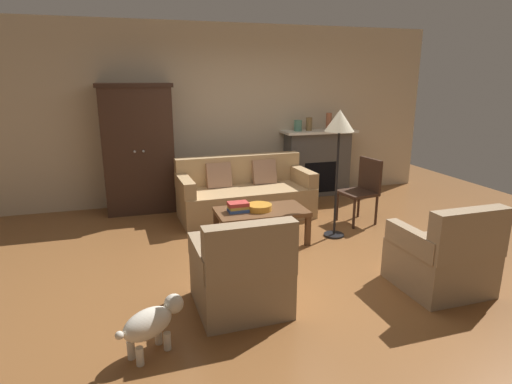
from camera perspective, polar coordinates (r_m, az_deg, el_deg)
name	(u,v)px	position (r m, az deg, el deg)	size (l,w,h in m)	color
ground_plane	(277,255)	(4.93, 2.79, -8.48)	(9.60, 9.60, 0.00)	brown
back_wall	(225,114)	(7.00, -4.21, 10.38)	(7.20, 0.10, 2.80)	beige
fireplace	(317,162)	(7.38, 8.21, 3.99)	(1.26, 0.48, 1.12)	#4C4947
armoire	(138,149)	(6.55, -15.55, 5.63)	(1.06, 0.57, 1.90)	#382319
couch	(245,195)	(6.18, -1.50, -0.43)	(1.95, 0.93, 0.86)	tan
coffee_table	(261,214)	(5.18, 0.70, -2.97)	(1.10, 0.60, 0.42)	brown
fruit_bowl	(259,207)	(5.13, 0.44, -2.06)	(0.31, 0.31, 0.07)	orange
book_stack	(238,207)	(5.07, -2.41, -2.02)	(0.25, 0.18, 0.12)	#38569E
mantel_vase_jade	(298,126)	(7.11, 5.66, 8.89)	(0.13, 0.13, 0.18)	slate
mantel_vase_bronze	(309,124)	(7.19, 7.16, 9.07)	(0.10, 0.10, 0.22)	olive
mantel_vase_terracotta	(329,121)	(7.34, 9.77, 9.35)	(0.10, 0.10, 0.28)	#A86042
armchair_near_left	(242,276)	(3.74, -1.96, -11.21)	(0.80, 0.79, 0.88)	#997F60
armchair_near_right	(444,258)	(4.44, 23.93, -8.18)	(0.79, 0.78, 0.88)	#997F60
side_chair_wooden	(363,187)	(6.07, 14.20, 0.71)	(0.50, 0.50, 0.90)	#382319
floor_lamp	(339,128)	(5.27, 11.15, 8.43)	(0.36, 0.36, 1.61)	black
dog	(152,322)	(3.33, -13.86, -16.69)	(0.50, 0.39, 0.39)	beige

